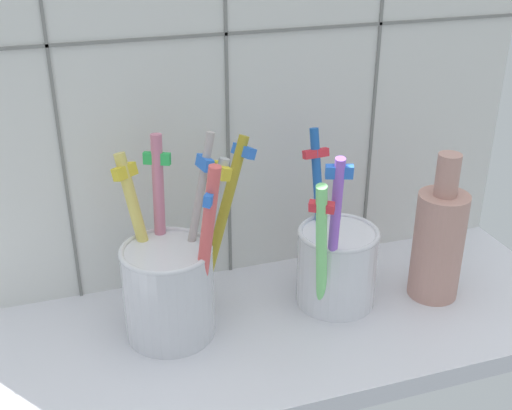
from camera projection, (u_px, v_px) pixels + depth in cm
name	position (u px, v px, depth cm)	size (l,w,h in cm)	color
counter_slab	(262.00, 335.00, 63.30)	(64.00, 22.00, 2.00)	silver
tile_wall_back	(224.00, 84.00, 64.12)	(64.00, 2.20, 45.00)	silver
toothbrush_cup_left	(171.00, 281.00, 60.07)	(13.41, 9.12, 18.99)	silver
toothbrush_cup_right	(336.00, 262.00, 64.77)	(9.21, 11.22, 17.64)	white
ceramic_vase	(439.00, 241.00, 65.28)	(5.01, 5.01, 15.42)	tan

